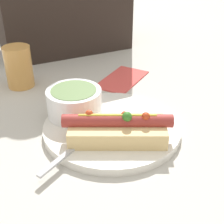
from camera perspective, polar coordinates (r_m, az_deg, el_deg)
The scene contains 7 objects.
ground_plane at distance 0.58m, azimuth -0.00°, elevation -3.44°, with size 4.00×4.00×0.00m, color #BCB7AD.
dinner_plate at distance 0.58m, azimuth -0.00°, elevation -2.83°, with size 0.25×0.25×0.01m.
hot_dog at distance 0.52m, azimuth 1.03°, elevation -3.04°, with size 0.18×0.14×0.05m.
soup_bowl at distance 0.59m, azimuth -6.91°, elevation 2.05°, with size 0.10×0.10×0.05m.
spoon at distance 0.55m, azimuth -3.61°, elevation -3.69°, with size 0.16×0.11×0.01m.
drinking_glass at distance 0.76m, azimuth -16.68°, elevation 7.92°, with size 0.06×0.06×0.10m.
napkin at distance 0.78m, azimuth 1.87°, elevation 6.10°, with size 0.17×0.15×0.01m.
Camera 1 is at (-0.21, -0.43, 0.33)m, focal length 50.00 mm.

